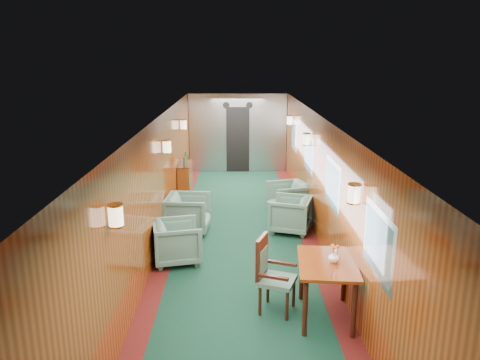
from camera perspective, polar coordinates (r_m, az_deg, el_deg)
The scene contains 12 objects.
room at distance 8.52m, azimuth 0.04°, elevation 2.39°, with size 12.00×12.10×2.40m.
bulkhead at distance 14.42m, azimuth -0.27°, elevation 5.71°, with size 2.98×0.17×2.39m.
windows_right at distance 8.95m, azimuth 9.59°, elevation 1.57°, with size 0.02×8.60×0.80m.
wall_sconces at distance 9.05m, azimuth -0.01°, elevation 4.12°, with size 2.97×7.97×0.25m.
dining_table at distance 6.49m, azimuth 10.56°, elevation -10.84°, with size 0.86×1.16×0.82m.
side_chair at distance 6.61m, azimuth 3.73°, elevation -11.03°, with size 0.61×0.63×1.09m.
credenza at distance 11.83m, azimuth -6.66°, elevation -0.03°, with size 0.31×1.00×1.17m.
flower_vase at distance 6.41m, azimuth 11.41°, elevation -9.14°, with size 0.15×0.15×0.16m, color white.
armchair_left_near at distance 8.23m, azimuth -7.67°, elevation -7.47°, with size 0.78×0.81×0.73m, color #1C4238.
armchair_left_far at distance 9.56m, azimuth -6.33°, elevation -4.07°, with size 0.83×0.86×0.78m, color #1C4238.
armchair_right_near at distance 9.58m, azimuth 6.13°, elevation -4.18°, with size 0.78×0.80×0.73m, color #1C4238.
armchair_right_far at distance 10.57m, azimuth 5.86°, elevation -2.28°, with size 0.80×0.82×0.75m, color #1C4238.
Camera 1 is at (-0.11, -8.32, 3.47)m, focal length 35.00 mm.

